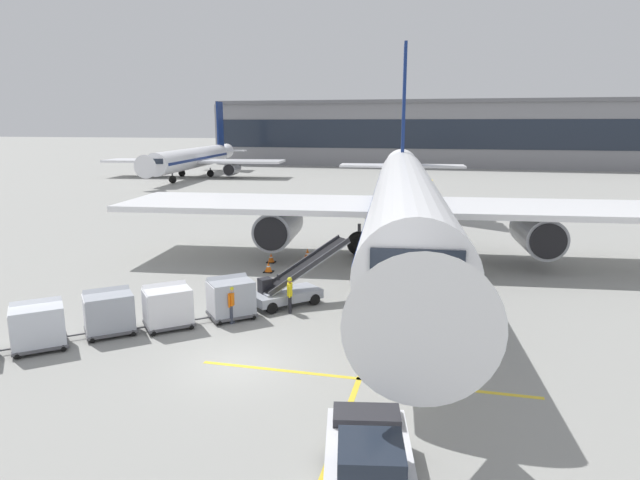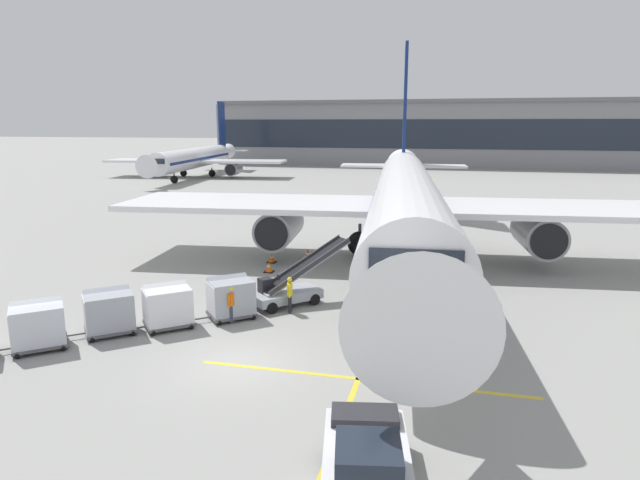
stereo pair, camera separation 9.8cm
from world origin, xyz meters
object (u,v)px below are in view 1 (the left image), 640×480
object	(u,v)px
baggage_cart_second	(168,305)
belt_loader	(290,287)
baggage_cart_fourth	(38,325)
ground_crew_by_carts	(232,302)
distant_airplane	(194,158)
parked_airplane	(405,199)
safety_cone_wingtip	(307,255)
safety_cone_engine_keepout	(268,267)
baggage_cart_lead	(231,297)
ground_crew_by_loader	(290,292)
baggage_cart_third	(109,311)
pushback_tug	(369,466)
safety_cone_nose_mark	(271,258)

from	to	relation	value
baggage_cart_second	belt_loader	bearing A→B (deg)	44.76
baggage_cart_fourth	ground_crew_by_carts	world-z (taller)	baggage_cart_fourth
distant_airplane	parked_airplane	bearing A→B (deg)	-51.71
parked_airplane	safety_cone_wingtip	xyz separation A→B (m)	(-6.09, -1.44, -3.66)
belt_loader	distant_airplane	bearing A→B (deg)	119.88
safety_cone_engine_keepout	distant_airplane	xyz separation A→B (m)	(-31.13, 53.92, 2.80)
parked_airplane	baggage_cart_fourth	size ratio (longest dim) A/B	18.27
belt_loader	safety_cone_engine_keepout	world-z (taller)	belt_loader
baggage_cart_second	distant_airplane	size ratio (longest dim) A/B	0.07
baggage_cart_lead	belt_loader	bearing A→B (deg)	50.04
baggage_cart_second	ground_crew_by_loader	world-z (taller)	baggage_cart_second
ground_crew_by_carts	baggage_cart_fourth	bearing A→B (deg)	-145.26
baggage_cart_third	safety_cone_wingtip	distance (m)	15.16
baggage_cart_second	ground_crew_by_loader	size ratio (longest dim) A/B	1.49
safety_cone_engine_keepout	ground_crew_by_carts	bearing A→B (deg)	-82.08
baggage_cart_lead	distant_airplane	world-z (taller)	distant_airplane
belt_loader	baggage_cart_second	xyz separation A→B (m)	(-4.31, -4.28, 0.12)
baggage_cart_third	ground_crew_by_loader	size ratio (longest dim) A/B	1.49
ground_crew_by_carts	distant_airplane	xyz separation A→B (m)	(-32.32, 62.49, 2.11)
baggage_cart_second	pushback_tug	size ratio (longest dim) A/B	0.55
pushback_tug	safety_cone_engine_keepout	world-z (taller)	pushback_tug
safety_cone_wingtip	baggage_cart_fourth	bearing A→B (deg)	-112.33
baggage_cart_fourth	parked_airplane	bearing A→B (deg)	54.25
baggage_cart_second	safety_cone_nose_mark	size ratio (longest dim) A/B	4.25
parked_airplane	distant_airplane	distance (m)	62.57
belt_loader	pushback_tug	bearing A→B (deg)	-66.20
baggage_cart_fourth	safety_cone_engine_keepout	size ratio (longest dim) A/B	4.06
belt_loader	baggage_cart_third	size ratio (longest dim) A/B	1.80
pushback_tug	baggage_cart_fourth	bearing A→B (deg)	157.70
safety_cone_engine_keepout	parked_airplane	bearing A→B (deg)	32.22
baggage_cart_lead	ground_crew_by_carts	distance (m)	0.74
baggage_cart_second	safety_cone_engine_keepout	distance (m)	9.79
pushback_tug	distant_airplane	bearing A→B (deg)	118.82
baggage_cart_third	safety_cone_wingtip	bearing A→B (deg)	70.97
pushback_tug	ground_crew_by_carts	bearing A→B (deg)	126.96
baggage_cart_lead	ground_crew_by_loader	size ratio (longest dim) A/B	1.49
baggage_cart_lead	safety_cone_nose_mark	size ratio (longest dim) A/B	4.25
parked_airplane	baggage_cart_second	bearing A→B (deg)	-121.83
baggage_cart_fourth	belt_loader	bearing A→B (deg)	43.01
parked_airplane	distant_airplane	world-z (taller)	parked_airplane
baggage_cart_lead	ground_crew_by_carts	bearing A→B (deg)	-63.34
parked_airplane	safety_cone_wingtip	bearing A→B (deg)	-166.72
ground_crew_by_loader	safety_cone_nose_mark	size ratio (longest dim) A/B	2.86
baggage_cart_fourth	baggage_cart_lead	bearing A→B (deg)	40.10
baggage_cart_second	parked_airplane	bearing A→B (deg)	58.17
baggage_cart_fourth	ground_crew_by_carts	size ratio (longest dim) A/B	1.49
ground_crew_by_carts	safety_cone_wingtip	world-z (taller)	ground_crew_by_carts
baggage_cart_lead	baggage_cart_second	size ratio (longest dim) A/B	1.00
baggage_cart_lead	ground_crew_by_carts	size ratio (longest dim) A/B	1.49
belt_loader	ground_crew_by_loader	size ratio (longest dim) A/B	2.68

